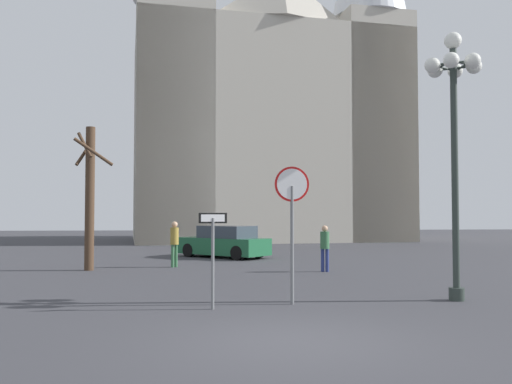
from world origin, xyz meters
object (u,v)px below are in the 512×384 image
object	(u,v)px
parked_car_near_green	(224,243)
pedestrian_standing	(325,244)
one_way_arrow_sign	(213,248)
pedestrian_walking	(174,239)
cathedral	(268,99)
stop_sign	(292,207)
street_lamp	(454,108)
bare_tree	(90,195)

from	to	relation	value
parked_car_near_green	pedestrian_standing	distance (m)	7.39
one_way_arrow_sign	pedestrian_walking	size ratio (longest dim) A/B	1.18
cathedral	pedestrian_standing	size ratio (longest dim) A/B	20.55
stop_sign	pedestrian_standing	size ratio (longest dim) A/B	1.91
cathedral	pedestrian_standing	bearing A→B (deg)	-91.28
street_lamp	bare_tree	bearing A→B (deg)	142.62
stop_sign	one_way_arrow_sign	world-z (taller)	stop_sign
cathedral	one_way_arrow_sign	bearing A→B (deg)	-98.54
cathedral	parked_car_near_green	distance (m)	19.70
stop_sign	bare_tree	world-z (taller)	bare_tree
cathedral	street_lamp	distance (m)	30.16
street_lamp	cathedral	bearing A→B (deg)	92.36
bare_tree	pedestrian_standing	distance (m)	8.66
street_lamp	pedestrian_walking	size ratio (longest dim) A/B	3.65
street_lamp	pedestrian_standing	distance (m)	7.67
stop_sign	parked_car_near_green	world-z (taller)	stop_sign
bare_tree	pedestrian_standing	xyz separation A→B (m)	(8.40, -1.18, -1.76)
pedestrian_walking	stop_sign	bearing A→B (deg)	-70.21
cathedral	street_lamp	xyz separation A→B (m)	(1.21, -29.43, -6.49)
one_way_arrow_sign	pedestrian_walking	world-z (taller)	one_way_arrow_sign
stop_sign	parked_car_near_green	bearing A→B (deg)	94.90
street_lamp	parked_car_near_green	distance (m)	14.60
bare_tree	pedestrian_walking	world-z (taller)	bare_tree
bare_tree	parked_car_near_green	distance (m)	7.66
parked_car_near_green	bare_tree	bearing A→B (deg)	-133.07
parked_car_near_green	one_way_arrow_sign	bearing A→B (deg)	-92.71
stop_sign	pedestrian_walking	xyz separation A→B (m)	(-3.18, 8.85, -1.13)
street_lamp	pedestrian_walking	xyz separation A→B (m)	(-7.12, 8.66, -3.50)
cathedral	one_way_arrow_sign	size ratio (longest dim) A/B	16.28
one_way_arrow_sign	pedestrian_standing	world-z (taller)	one_way_arrow_sign
street_lamp	bare_tree	world-z (taller)	street_lamp
cathedral	parked_car_near_green	size ratio (longest dim) A/B	7.63
stop_sign	one_way_arrow_sign	bearing A→B (deg)	-164.56
one_way_arrow_sign	bare_tree	bearing A→B (deg)	117.56
cathedral	parked_car_near_green	world-z (taller)	cathedral
cathedral	pedestrian_walking	distance (m)	23.79
stop_sign	one_way_arrow_sign	distance (m)	2.07
stop_sign	parked_car_near_green	distance (m)	13.44
street_lamp	pedestrian_walking	bearing A→B (deg)	129.42
street_lamp	parked_car_near_green	world-z (taller)	street_lamp
bare_tree	stop_sign	bearing A→B (deg)	-52.00
one_way_arrow_sign	pedestrian_standing	xyz separation A→B (m)	(4.01, 7.23, -0.32)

